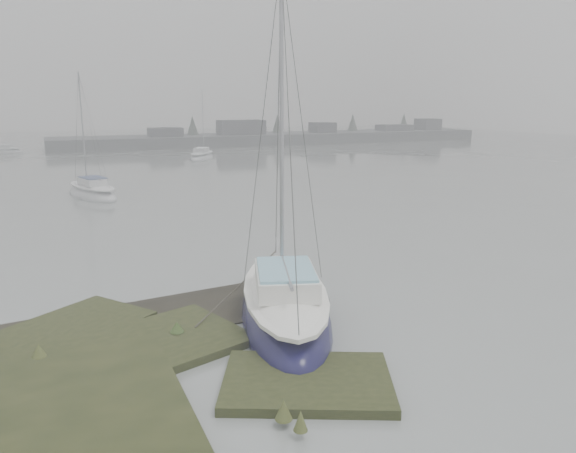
% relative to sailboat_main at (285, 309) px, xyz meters
% --- Properties ---
extents(ground, '(160.00, 160.00, 0.00)m').
position_rel_sailboat_main_xyz_m(ground, '(-1.50, 26.98, -0.31)').
color(ground, slate).
rests_on(ground, ground).
extents(far_shoreline, '(60.00, 8.00, 4.15)m').
position_rel_sailboat_main_xyz_m(far_shoreline, '(25.35, 58.88, 0.54)').
color(far_shoreline, '#4C4F51').
rests_on(far_shoreline, ground).
extents(sailboat_main, '(4.46, 7.55, 10.12)m').
position_rel_sailboat_main_xyz_m(sailboat_main, '(0.00, 0.00, 0.00)').
color(sailboat_main, '#0F0D33').
rests_on(sailboat_main, ground).
extents(sailboat_white, '(3.53, 6.05, 8.11)m').
position_rel_sailboat_main_xyz_m(sailboat_white, '(-3.11, 23.03, -0.06)').
color(sailboat_white, silver).
rests_on(sailboat_white, ground).
extents(sailboat_far_b, '(4.38, 5.46, 7.56)m').
position_rel_sailboat_main_xyz_m(sailboat_far_b, '(9.07, 42.65, -0.08)').
color(sailboat_far_b, '#A7ABB1').
rests_on(sailboat_far_b, ground).
extents(sailboat_far_c, '(4.65, 2.83, 6.23)m').
position_rel_sailboat_main_xyz_m(sailboat_far_c, '(-9.88, 57.87, -0.12)').
color(sailboat_far_c, '#AFB6BA').
rests_on(sailboat_far_c, ground).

